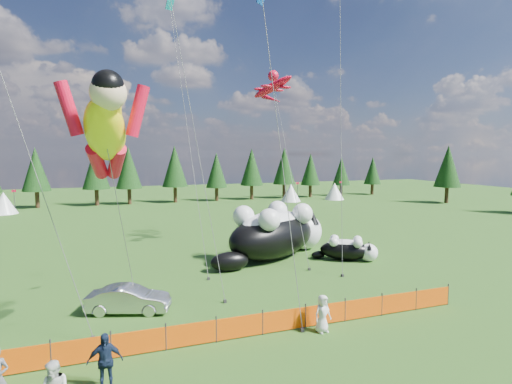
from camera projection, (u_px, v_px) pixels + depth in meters
ground at (221, 312)px, 19.29m from camera, size 160.00×160.00×0.00m
safety_fence at (240, 327)px, 16.43m from camera, size 22.06×0.06×1.10m
tree_line at (146, 178)px, 61.10m from camera, size 90.00×4.00×8.00m
festival_tents at (225, 195)px, 60.34m from camera, size 50.00×3.20×2.80m
cat_large at (277, 232)px, 29.38m from camera, size 10.13×7.28×3.97m
cat_small at (348, 249)px, 28.60m from camera, size 4.22×3.32×1.71m
car at (129, 299)px, 19.17m from camera, size 4.13×2.49×1.28m
spectator_c at (105, 361)px, 12.84m from camera, size 1.12×0.60×1.89m
spectator_e at (323, 314)px, 17.01m from camera, size 0.87×0.64×1.62m
superhero_kite at (105, 132)px, 14.83m from camera, size 4.62×7.06×11.17m
gecko_kite at (272, 87)px, 32.74m from camera, size 5.36×11.28×15.29m
diamond_kite_c at (264, 16)px, 17.94m from camera, size 1.34×3.17×15.38m
diamond_kite_d at (172, 18)px, 27.80m from camera, size 1.70×6.73×19.23m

